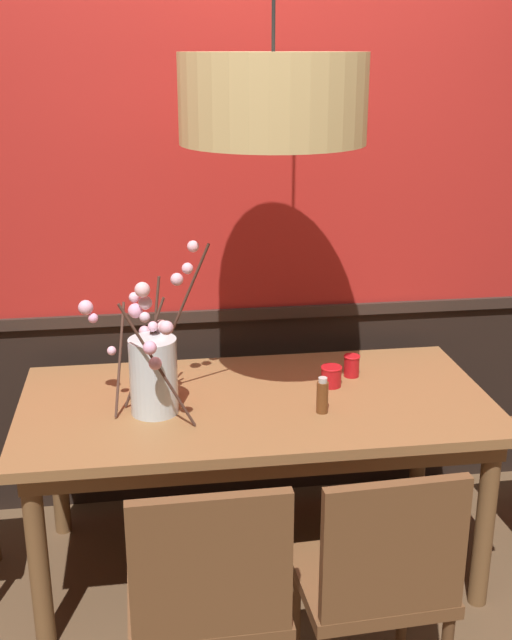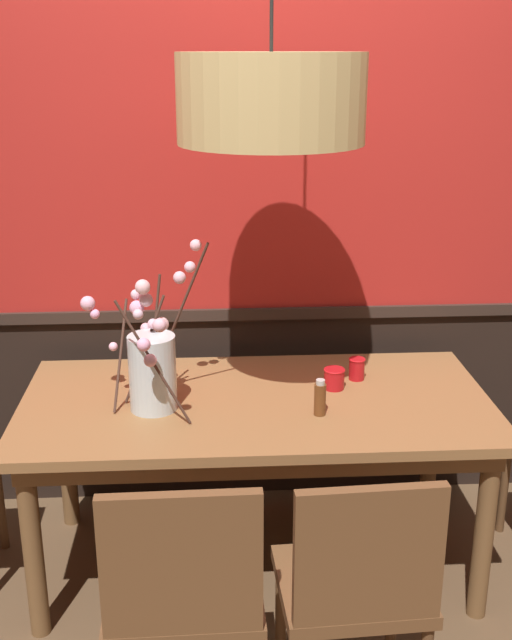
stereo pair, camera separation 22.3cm
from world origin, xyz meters
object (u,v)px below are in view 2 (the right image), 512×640
chair_near_side_left (184,593)px  chair_near_side_right (357,584)px  candle_holder_nearer_center (357,369)px  candle_holder_nearer_edge (334,378)px  pendant_lamp (271,99)px  dining_table (256,419)px  chair_far_side_right (308,362)px  chair_far_side_left (195,368)px  vase_with_blossoms (152,366)px  condiment_bottle (320,398)px

chair_near_side_left → chair_near_side_right: bearing=2.3°
candle_holder_nearer_center → candle_holder_nearer_edge: candle_holder_nearer_center is taller
pendant_lamp → dining_table: bearing=117.7°
candle_holder_nearer_edge → chair_far_side_right: bearing=89.8°
chair_far_side_right → chair_far_side_left: 0.56m
chair_far_side_left → chair_near_side_left: bearing=-90.4°
chair_far_side_right → vase_with_blossoms: size_ratio=1.48×
chair_far_side_left → condiment_bottle: bearing=-64.9°
chair_far_side_right → candle_holder_nearer_edge: (-0.00, -0.80, 0.25)m
condiment_bottle → pendant_lamp: (-0.18, 0.06, 1.04)m
candle_holder_nearer_edge → chair_far_side_left: bearing=125.8°
chair_far_side_right → candle_holder_nearer_edge: size_ratio=10.84×
vase_with_blossoms → candle_holder_nearer_edge: bearing=10.7°
chair_far_side_left → chair_far_side_right: bearing=2.2°
chair_far_side_left → chair_near_side_right: 1.75m
chair_near_side_left → condiment_bottle: 0.89m
candle_holder_nearer_edge → dining_table: bearing=-165.2°
candle_holder_nearer_center → candle_holder_nearer_edge: 0.14m
chair_near_side_left → candle_holder_nearer_center: chair_near_side_left is taller
candle_holder_nearer_edge → pendant_lamp: 1.11m
condiment_bottle → chair_near_side_left: bearing=-124.5°
chair_far_side_left → candle_holder_nearer_edge: (0.56, -0.77, 0.26)m
pendant_lamp → candle_holder_nearer_edge: bearing=31.9°
condiment_bottle → candle_holder_nearer_edge: bearing=69.1°
candle_holder_nearer_center → condiment_bottle: (-0.19, -0.32, 0.02)m
candle_holder_nearer_edge → candle_holder_nearer_center: bearing=39.5°
chair_near_side_left → vase_with_blossoms: 0.89m
dining_table → pendant_lamp: 1.19m
candle_holder_nearer_edge → condiment_bottle: condiment_bottle is taller
pendant_lamp → condiment_bottle: bearing=-19.9°
dining_table → condiment_bottle: (0.22, -0.15, 0.15)m
condiment_bottle → chair_far_side_left: bearing=115.1°
chair_near_side_right → candle_holder_nearer_center: size_ratio=10.02×
chair_far_side_left → pendant_lamp: (0.29, -0.94, 1.32)m
dining_table → candle_holder_nearer_edge: candle_holder_nearer_edge is taller
chair_near_side_right → condiment_bottle: 0.74m
dining_table → chair_near_side_left: 0.90m
dining_table → candle_holder_nearer_edge: size_ratio=21.07×
vase_with_blossoms → candle_holder_nearer_center: bearing=15.2°
chair_far_side_right → candle_holder_nearer_center: 0.76m
chair_far_side_right → vase_with_blossoms: 1.22m
chair_near_side_right → candle_holder_nearer_center: chair_near_side_right is taller
chair_far_side_right → candle_holder_nearer_center: bearing=-81.9°
chair_far_side_left → dining_table: bearing=-73.8°
chair_far_side_right → chair_near_side_right: 1.71m
vase_with_blossoms → pendant_lamp: (0.43, -0.03, 0.94)m
candle_holder_nearer_center → pendant_lamp: bearing=-145.8°
chair_far_side_right → chair_near_side_right: bearing=-92.3°
chair_near_side_left → pendant_lamp: 1.55m
chair_far_side_right → condiment_bottle: size_ratio=6.66×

